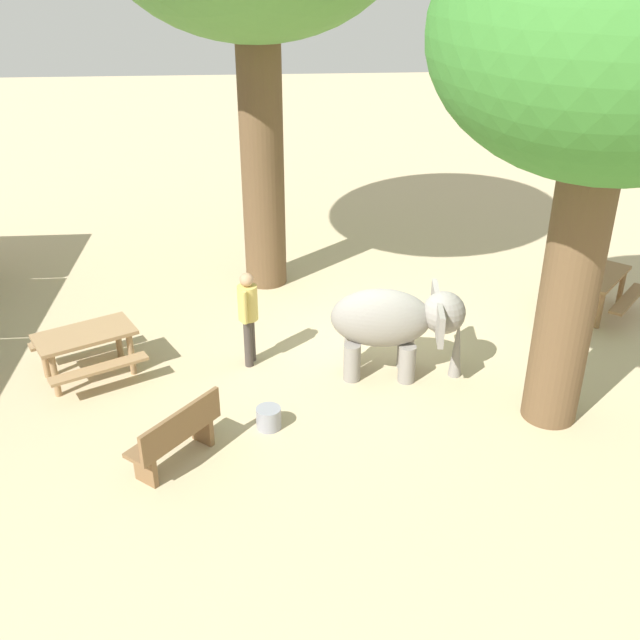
{
  "coord_description": "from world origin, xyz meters",
  "views": [
    {
      "loc": [
        -10.68,
        1.9,
        6.16
      ],
      "look_at": [
        -0.39,
        1.08,
        0.8
      ],
      "focal_mm": 40.54,
      "sensor_mm": 36.0,
      "label": 1
    }
  ],
  "objects_px": {
    "wooden_bench": "(177,434)",
    "picnic_table_near": "(596,283)",
    "feed_bucket": "(269,418)",
    "shade_tree_main": "(612,46)",
    "person_handler": "(248,312)",
    "picnic_table_far": "(86,343)",
    "elephant": "(395,322)"
  },
  "relations": [
    {
      "from": "feed_bucket",
      "to": "elephant",
      "type": "bearing_deg",
      "value": -56.75
    },
    {
      "from": "person_handler",
      "to": "wooden_bench",
      "type": "distance_m",
      "value": 2.76
    },
    {
      "from": "person_handler",
      "to": "wooden_bench",
      "type": "bearing_deg",
      "value": -96.85
    },
    {
      "from": "picnic_table_near",
      "to": "person_handler",
      "type": "bearing_deg",
      "value": -35.39
    },
    {
      "from": "wooden_bench",
      "to": "feed_bucket",
      "type": "height_order",
      "value": "wooden_bench"
    },
    {
      "from": "wooden_bench",
      "to": "picnic_table_near",
      "type": "distance_m",
      "value": 8.35
    },
    {
      "from": "person_handler",
      "to": "shade_tree_main",
      "type": "bearing_deg",
      "value": -9.71
    },
    {
      "from": "person_handler",
      "to": "elephant",
      "type": "bearing_deg",
      "value": 0.52
    },
    {
      "from": "elephant",
      "to": "picnic_table_far",
      "type": "bearing_deg",
      "value": -176.17
    },
    {
      "from": "picnic_table_far",
      "to": "wooden_bench",
      "type": "bearing_deg",
      "value": 96.63
    },
    {
      "from": "person_handler",
      "to": "picnic_table_far",
      "type": "distance_m",
      "value": 2.6
    },
    {
      "from": "elephant",
      "to": "shade_tree_main",
      "type": "bearing_deg",
      "value": -24.91
    },
    {
      "from": "elephant",
      "to": "wooden_bench",
      "type": "height_order",
      "value": "elephant"
    },
    {
      "from": "feed_bucket",
      "to": "picnic_table_far",
      "type": "bearing_deg",
      "value": 59.9
    },
    {
      "from": "person_handler",
      "to": "feed_bucket",
      "type": "bearing_deg",
      "value": -68.3
    },
    {
      "from": "elephant",
      "to": "wooden_bench",
      "type": "distance_m",
      "value": 3.84
    },
    {
      "from": "elephant",
      "to": "picnic_table_far",
      "type": "relative_size",
      "value": 1.06
    },
    {
      "from": "shade_tree_main",
      "to": "picnic_table_near",
      "type": "relative_size",
      "value": 3.28
    },
    {
      "from": "wooden_bench",
      "to": "picnic_table_far",
      "type": "height_order",
      "value": "wooden_bench"
    },
    {
      "from": "picnic_table_near",
      "to": "picnic_table_far",
      "type": "height_order",
      "value": "same"
    },
    {
      "from": "picnic_table_near",
      "to": "wooden_bench",
      "type": "bearing_deg",
      "value": -19.44
    },
    {
      "from": "person_handler",
      "to": "wooden_bench",
      "type": "height_order",
      "value": "person_handler"
    },
    {
      "from": "person_handler",
      "to": "feed_bucket",
      "type": "relative_size",
      "value": 4.5
    },
    {
      "from": "feed_bucket",
      "to": "person_handler",
      "type": "bearing_deg",
      "value": 8.47
    },
    {
      "from": "shade_tree_main",
      "to": "picnic_table_near",
      "type": "xyz_separation_m",
      "value": [
        3.26,
        -2.03,
        -4.55
      ]
    },
    {
      "from": "wooden_bench",
      "to": "shade_tree_main",
      "type": "bearing_deg",
      "value": -43.09
    },
    {
      "from": "shade_tree_main",
      "to": "feed_bucket",
      "type": "relative_size",
      "value": 19.19
    },
    {
      "from": "person_handler",
      "to": "feed_bucket",
      "type": "height_order",
      "value": "person_handler"
    },
    {
      "from": "elephant",
      "to": "person_handler",
      "type": "bearing_deg",
      "value": 174.96
    },
    {
      "from": "wooden_bench",
      "to": "picnic_table_near",
      "type": "height_order",
      "value": "wooden_bench"
    },
    {
      "from": "picnic_table_near",
      "to": "picnic_table_far",
      "type": "relative_size",
      "value": 1.04
    },
    {
      "from": "wooden_bench",
      "to": "elephant",
      "type": "bearing_deg",
      "value": -18.25
    }
  ]
}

